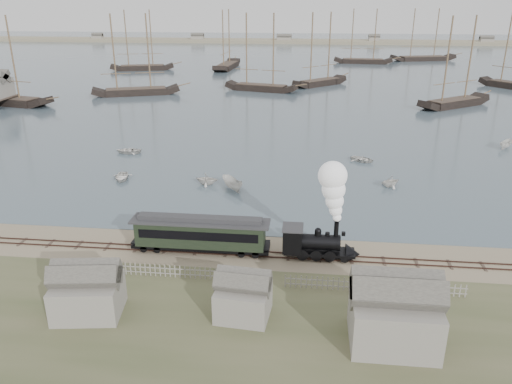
# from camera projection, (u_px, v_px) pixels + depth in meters

# --- Properties ---
(ground) EXTENTS (600.00, 600.00, 0.00)m
(ground) POSITION_uv_depth(u_px,v_px,m) (240.00, 244.00, 50.14)
(ground) COLOR gray
(ground) RESTS_ON ground
(harbor_water) EXTENTS (600.00, 336.00, 0.06)m
(harbor_water) POSITION_uv_depth(u_px,v_px,m) (297.00, 58.00, 207.72)
(harbor_water) COLOR #404F5C
(harbor_water) RESTS_ON ground
(rail_track) EXTENTS (120.00, 1.80, 0.16)m
(rail_track) POSITION_uv_depth(u_px,v_px,m) (237.00, 253.00, 48.28)
(rail_track) COLOR #3E2822
(rail_track) RESTS_ON ground
(picket_fence_west) EXTENTS (19.00, 0.10, 1.20)m
(picket_fence_west) POSITION_uv_depth(u_px,v_px,m) (156.00, 276.00, 44.32)
(picket_fence_west) COLOR gray
(picket_fence_west) RESTS_ON ground
(picket_fence_east) EXTENTS (15.00, 0.10, 1.20)m
(picket_fence_east) POSITION_uv_depth(u_px,v_px,m) (374.00, 292.00, 41.91)
(picket_fence_east) COLOR gray
(picket_fence_east) RESTS_ON ground
(shed_left) EXTENTS (5.00, 4.00, 4.10)m
(shed_left) POSITION_uv_depth(u_px,v_px,m) (90.00, 313.00, 39.12)
(shed_left) COLOR gray
(shed_left) RESTS_ON ground
(shed_mid) EXTENTS (4.00, 3.50, 3.60)m
(shed_mid) POSITION_uv_depth(u_px,v_px,m) (243.00, 315.00, 38.81)
(shed_mid) COLOR gray
(shed_mid) RESTS_ON ground
(shed_right) EXTENTS (6.00, 5.00, 5.10)m
(shed_right) POSITION_uv_depth(u_px,v_px,m) (391.00, 342.00, 35.83)
(shed_right) COLOR gray
(shed_right) RESTS_ON ground
(far_spit) EXTENTS (500.00, 20.00, 1.80)m
(far_spit) POSITION_uv_depth(u_px,v_px,m) (302.00, 43.00, 281.89)
(far_spit) COLOR tan
(far_spit) RESTS_ON ground
(locomotive) EXTENTS (7.36, 2.75, 9.17)m
(locomotive) POSITION_uv_depth(u_px,v_px,m) (329.00, 218.00, 45.87)
(locomotive) COLOR black
(locomotive) RESTS_ON ground
(passenger_coach) EXTENTS (13.33, 2.57, 3.24)m
(passenger_coach) POSITION_uv_depth(u_px,v_px,m) (200.00, 233.00, 47.91)
(passenger_coach) COLOR black
(passenger_coach) RESTS_ON ground
(beached_dinghy) EXTENTS (3.25, 4.46, 0.90)m
(beached_dinghy) POSITION_uv_depth(u_px,v_px,m) (158.00, 236.00, 50.91)
(beached_dinghy) COLOR silver
(beached_dinghy) RESTS_ON ground
(rowboat_0) EXTENTS (4.31, 3.53, 0.78)m
(rowboat_0) POSITION_uv_depth(u_px,v_px,m) (122.00, 177.00, 67.81)
(rowboat_0) COLOR silver
(rowboat_0) RESTS_ON harbor_water
(rowboat_1) EXTENTS (2.84, 3.22, 1.59)m
(rowboat_1) POSITION_uv_depth(u_px,v_px,m) (207.00, 179.00, 65.86)
(rowboat_1) COLOR silver
(rowboat_1) RESTS_ON harbor_water
(rowboat_2) EXTENTS (4.07, 3.77, 1.56)m
(rowboat_2) POSITION_uv_depth(u_px,v_px,m) (232.00, 184.00, 64.07)
(rowboat_2) COLOR silver
(rowboat_2) RESTS_ON harbor_water
(rowboat_3) EXTENTS (4.11, 4.49, 0.76)m
(rowboat_3) POSITION_uv_depth(u_px,v_px,m) (362.00, 159.00, 75.36)
(rowboat_3) COLOR silver
(rowboat_3) RESTS_ON harbor_water
(rowboat_4) EXTENTS (3.61, 3.74, 1.51)m
(rowboat_4) POSITION_uv_depth(u_px,v_px,m) (390.00, 181.00, 65.12)
(rowboat_4) COLOR silver
(rowboat_4) RESTS_ON harbor_water
(rowboat_5) EXTENTS (3.55, 3.21, 1.35)m
(rowboat_5) POSITION_uv_depth(u_px,v_px,m) (506.00, 144.00, 81.94)
(rowboat_5) COLOR silver
(rowboat_5) RESTS_ON harbor_water
(rowboat_6) EXTENTS (3.02, 4.10, 0.82)m
(rowboat_6) POSITION_uv_depth(u_px,v_px,m) (128.00, 151.00, 79.54)
(rowboat_6) COLOR silver
(rowboat_6) RESTS_ON harbor_water
(schooner_1) EXTENTS (22.25, 12.31, 20.00)m
(schooner_1) POSITION_uv_depth(u_px,v_px,m) (133.00, 55.00, 124.67)
(schooner_1) COLOR black
(schooner_1) RESTS_ON harbor_water
(schooner_2) EXTENTS (20.07, 9.34, 20.00)m
(schooner_2) POSITION_uv_depth(u_px,v_px,m) (261.00, 52.00, 130.27)
(schooner_2) COLOR black
(schooner_2) RESTS_ON harbor_water
(schooner_3) EXTENTS (16.03, 16.27, 20.00)m
(schooner_3) POSITION_uv_depth(u_px,v_px,m) (321.00, 49.00, 138.61)
(schooner_3) COLOR black
(schooner_3) RESTS_ON harbor_water
(schooner_4) EXTENTS (18.86, 15.93, 20.00)m
(schooner_4) POSITION_uv_depth(u_px,v_px,m) (460.00, 62.00, 110.73)
(schooner_4) COLOR black
(schooner_4) RESTS_ON harbor_water
(schooner_6) EXTENTS (21.93, 10.60, 20.00)m
(schooner_6) POSITION_uv_depth(u_px,v_px,m) (140.00, 40.00, 169.58)
(schooner_6) COLOR black
(schooner_6) RESTS_ON harbor_water
(schooner_7) EXTENTS (7.09, 24.50, 20.00)m
(schooner_7) POSITION_uv_depth(u_px,v_px,m) (226.00, 39.00, 173.88)
(schooner_7) COLOR black
(schooner_7) RESTS_ON harbor_water
(schooner_8) EXTENTS (22.18, 6.11, 20.00)m
(schooner_8) POSITION_uv_depth(u_px,v_px,m) (365.00, 36.00, 187.79)
(schooner_8) COLOR black
(schooner_8) RESTS_ON harbor_water
(schooner_9) EXTENTS (26.82, 12.81, 20.00)m
(schooner_9) POSITION_uv_depth(u_px,v_px,m) (426.00, 35.00, 196.79)
(schooner_9) COLOR black
(schooner_9) RESTS_ON harbor_water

